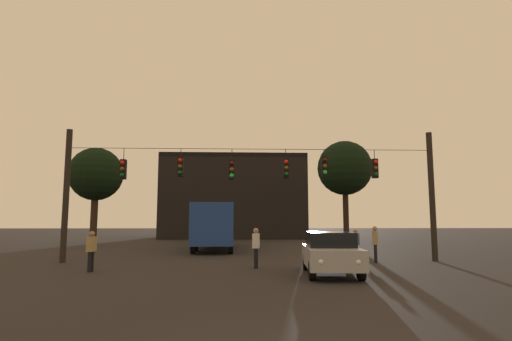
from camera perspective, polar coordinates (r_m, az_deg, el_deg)
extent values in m
plane|color=black|center=(30.62, -1.17, -10.62)|extent=(168.00, 168.00, 0.00)
cylinder|color=black|center=(21.51, -24.81, -3.07)|extent=(0.28, 0.28, 6.32)
cylinder|color=black|center=(22.01, 23.19, -3.23)|extent=(0.28, 0.28, 6.32)
cylinder|color=black|center=(20.15, -0.51, 2.99)|extent=(17.68, 0.02, 0.02)
cylinder|color=black|center=(20.86, -17.84, 2.19)|extent=(0.03, 0.03, 0.55)
cube|color=black|center=(20.76, -17.91, 0.15)|extent=(0.26, 0.32, 0.95)
sphere|color=red|center=(20.62, -18.02, 1.04)|extent=(0.20, 0.20, 0.20)
sphere|color=#5B3D0C|center=(20.59, -18.05, 0.21)|extent=(0.20, 0.20, 0.20)
sphere|color=#0C4219|center=(20.55, -18.08, -0.62)|extent=(0.20, 0.20, 0.20)
cylinder|color=black|center=(20.31, -10.37, 2.40)|extent=(0.03, 0.03, 0.41)
cube|color=black|center=(20.21, -10.41, 0.50)|extent=(0.26, 0.32, 0.95)
sphere|color=red|center=(20.07, -10.46, 1.41)|extent=(0.20, 0.20, 0.20)
sphere|color=#5B3D0C|center=(20.03, -10.48, 0.56)|extent=(0.20, 0.20, 0.20)
sphere|color=#0C4219|center=(20.00, -10.50, -0.29)|extent=(0.20, 0.20, 0.20)
cylinder|color=black|center=(20.10, -3.36, 2.21)|extent=(0.03, 0.03, 0.54)
cube|color=black|center=(19.99, -3.37, 0.10)|extent=(0.26, 0.32, 0.95)
sphere|color=#510A0A|center=(19.86, -3.38, 1.02)|extent=(0.20, 0.20, 0.20)
sphere|color=#5B3D0C|center=(19.82, -3.38, 0.16)|extent=(0.20, 0.20, 0.20)
sphere|color=#1EE04C|center=(19.78, -3.39, -0.70)|extent=(0.20, 0.20, 0.20)
cylinder|color=black|center=(20.23, 4.14, 2.27)|extent=(0.03, 0.03, 0.46)
cube|color=black|center=(20.13, 4.16, 0.29)|extent=(0.26, 0.32, 0.95)
sphere|color=red|center=(19.99, 4.21, 1.21)|extent=(0.20, 0.20, 0.20)
sphere|color=#5B3D0C|center=(19.95, 4.22, 0.36)|extent=(0.20, 0.20, 0.20)
sphere|color=#0C4219|center=(19.91, 4.22, -0.50)|extent=(0.20, 0.20, 0.20)
cylinder|color=black|center=(20.53, 9.38, 2.35)|extent=(0.03, 0.03, 0.36)
cube|color=black|center=(20.44, 9.42, 0.54)|extent=(0.26, 0.32, 0.95)
sphere|color=#510A0A|center=(20.31, 9.50, 1.45)|extent=(0.20, 0.20, 0.20)
sphere|color=#5B3D0C|center=(20.26, 9.52, 0.61)|extent=(0.20, 0.20, 0.20)
sphere|color=#1EE04C|center=(20.23, 9.54, -0.23)|extent=(0.20, 0.20, 0.20)
cylinder|color=black|center=(21.18, 16.07, 2.14)|extent=(0.03, 0.03, 0.44)
cube|color=black|center=(21.08, 16.14, 0.27)|extent=(0.26, 0.32, 0.95)
sphere|color=red|center=(20.95, 16.26, 1.14)|extent=(0.20, 0.20, 0.20)
sphere|color=#5B3D0C|center=(20.91, 16.29, 0.33)|extent=(0.20, 0.20, 0.20)
sphere|color=#0C4219|center=(20.88, 16.32, -0.49)|extent=(0.20, 0.20, 0.20)
cube|color=navy|center=(28.98, -5.68, -7.33)|extent=(2.70, 11.04, 2.50)
cube|color=black|center=(28.99, -5.67, -6.12)|extent=(2.73, 10.39, 0.70)
cylinder|color=black|center=(33.03, -7.38, -9.44)|extent=(0.30, 1.01, 1.00)
cylinder|color=black|center=(32.95, -3.48, -9.49)|extent=(0.30, 1.01, 1.00)
cylinder|color=black|center=(26.89, -8.30, -9.98)|extent=(0.30, 1.01, 1.00)
cylinder|color=black|center=(26.80, -3.50, -10.05)|extent=(0.30, 1.01, 1.00)
cylinder|color=black|center=(24.92, -8.70, -10.21)|extent=(0.30, 1.01, 1.00)
cylinder|color=black|center=(24.82, -3.50, -10.29)|extent=(0.30, 1.01, 1.00)
cube|color=beige|center=(32.29, -5.44, -6.22)|extent=(2.57, 0.85, 0.56)
cube|color=beige|center=(26.24, -5.90, -6.03)|extent=(2.57, 0.85, 0.56)
cube|color=#99999E|center=(15.37, 10.29, -11.60)|extent=(2.18, 4.44, 0.68)
cube|color=black|center=(15.49, 10.17, -9.35)|extent=(1.78, 2.45, 0.52)
cylinder|color=black|center=(14.14, 14.35, -13.29)|extent=(0.28, 0.66, 0.64)
cylinder|color=black|center=(13.92, 7.79, -13.55)|extent=(0.28, 0.66, 0.64)
cylinder|color=black|center=(16.92, 12.40, -12.28)|extent=(0.28, 0.66, 0.64)
cylinder|color=black|center=(16.73, 6.93, -12.45)|extent=(0.28, 0.66, 0.64)
sphere|color=white|center=(13.40, 13.98, -12.20)|extent=(0.18, 0.18, 0.18)
sphere|color=white|center=(13.23, 8.96, -12.39)|extent=(0.18, 0.18, 0.18)
cylinder|color=black|center=(21.24, 13.56, -11.00)|extent=(0.14, 0.14, 0.75)
cylinder|color=black|center=(21.10, 13.79, -11.02)|extent=(0.14, 0.14, 0.75)
cube|color=#4C4C56|center=(21.13, 13.62, -9.22)|extent=(0.33, 0.41, 0.57)
sphere|color=#8C6B51|center=(21.12, 13.59, -8.18)|extent=(0.20, 0.20, 0.20)
cylinder|color=black|center=(17.16, -22.08, -11.66)|extent=(0.14, 0.14, 0.76)
cylinder|color=black|center=(17.29, -21.77, -11.64)|extent=(0.14, 0.14, 0.76)
cube|color=#997F4C|center=(17.18, -21.82, -9.44)|extent=(0.32, 0.41, 0.57)
sphere|color=#8C6B51|center=(17.16, -21.76, -8.15)|extent=(0.21, 0.21, 0.21)
cylinder|color=black|center=(17.18, -0.07, -12.08)|extent=(0.14, 0.14, 0.81)
cylinder|color=black|center=(17.33, 0.04, -12.03)|extent=(0.14, 0.14, 0.81)
cube|color=silver|center=(17.21, -0.01, -9.71)|extent=(0.32, 0.41, 0.61)
sphere|color=#8C6B51|center=(17.19, -0.01, -8.34)|extent=(0.22, 0.22, 0.22)
cylinder|color=black|center=(20.31, 16.25, -10.99)|extent=(0.14, 0.14, 0.83)
cylinder|color=black|center=(20.15, 16.23, -11.03)|extent=(0.14, 0.14, 0.83)
cube|color=#997F4C|center=(20.19, 16.17, -8.95)|extent=(0.35, 0.42, 0.62)
sphere|color=#8C6B51|center=(20.17, 16.13, -7.75)|extent=(0.22, 0.22, 0.22)
cube|color=black|center=(50.63, -3.05, -4.23)|extent=(15.99, 13.86, 8.77)
cube|color=black|center=(51.07, -3.02, 0.97)|extent=(15.99, 13.86, 0.50)
cylinder|color=#2D2116|center=(35.15, -21.55, -6.26)|extent=(0.54, 0.54, 4.19)
sphere|color=black|center=(35.35, -21.29, -0.46)|extent=(4.24, 4.24, 4.24)
cylinder|color=black|center=(35.67, 12.35, -6.09)|extent=(0.47, 0.47, 4.81)
sphere|color=black|center=(35.95, 12.18, 0.34)|extent=(4.63, 4.63, 4.63)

